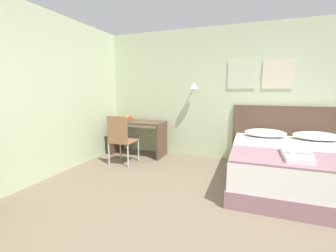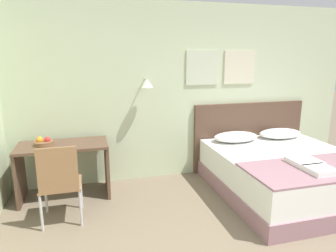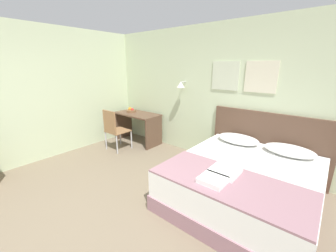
% 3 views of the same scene
% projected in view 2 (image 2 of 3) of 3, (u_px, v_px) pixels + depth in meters
% --- Properties ---
extents(wall_back, '(5.78, 0.31, 2.65)m').
position_uv_depth(wall_back, '(180.00, 92.00, 4.61)').
color(wall_back, beige).
rests_on(wall_back, ground_plane).
extents(bed, '(1.83, 2.00, 0.58)m').
position_uv_depth(bed, '(286.00, 174.00, 4.14)').
color(bed, gray).
rests_on(bed, ground_plane).
extents(headboard, '(1.95, 0.06, 1.13)m').
position_uv_depth(headboard, '(249.00, 136.00, 5.04)').
color(headboard, brown).
rests_on(headboard, ground_plane).
extents(pillow_left, '(0.71, 0.42, 0.14)m').
position_uv_depth(pillow_left, '(236.00, 137.00, 4.65)').
color(pillow_left, white).
rests_on(pillow_left, bed).
extents(pillow_right, '(0.71, 0.42, 0.14)m').
position_uv_depth(pillow_right, '(280.00, 133.00, 4.85)').
color(pillow_right, white).
rests_on(pillow_right, bed).
extents(throw_blanket, '(1.77, 0.80, 0.02)m').
position_uv_depth(throw_blanket, '(319.00, 168.00, 3.52)').
color(throw_blanket, gray).
rests_on(throw_blanket, bed).
extents(folded_towel_near_foot, '(0.33, 0.34, 0.06)m').
position_uv_depth(folded_towel_near_foot, '(304.00, 162.00, 3.62)').
color(folded_towel_near_foot, white).
rests_on(folded_towel_near_foot, throw_blanket).
extents(folded_towel_mid_bed, '(0.29, 0.27, 0.06)m').
position_uv_depth(folded_towel_mid_bed, '(320.00, 170.00, 3.35)').
color(folded_towel_mid_bed, white).
rests_on(folded_towel_mid_bed, throw_blanket).
extents(desk, '(1.16, 0.59, 0.75)m').
position_uv_depth(desk, '(64.00, 160.00, 3.99)').
color(desk, brown).
rests_on(desk, ground_plane).
extents(desk_chair, '(0.45, 0.45, 0.94)m').
position_uv_depth(desk_chair, '(59.00, 179.00, 3.32)').
color(desk_chair, '#8E6642').
rests_on(desk_chair, ground_plane).
extents(fruit_bowl, '(0.24, 0.24, 0.12)m').
position_uv_depth(fruit_bowl, '(44.00, 142.00, 3.88)').
color(fruit_bowl, brown).
rests_on(fruit_bowl, desk).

